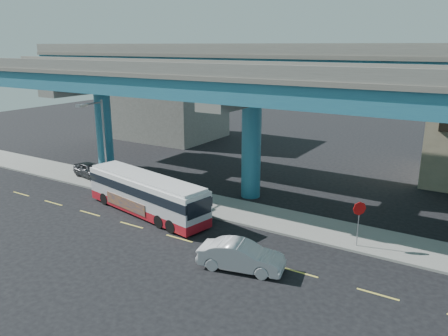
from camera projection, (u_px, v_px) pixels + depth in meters
The scene contains 10 objects.
ground at pixel (182, 237), 27.34m from camera, with size 120.00×120.00×0.00m, color black.
sidewalk at pixel (228, 209), 31.82m from camera, with size 70.00×4.00×0.15m, color gray.
lane_markings at pixel (179, 238), 27.09m from camera, with size 58.00×0.12×0.01m.
viaduct at pixel (253, 79), 32.31m from camera, with size 52.00×12.40×11.70m.
building_concrete at pixel (169, 102), 55.88m from camera, with size 12.00×10.00×9.00m, color gray.
transit_bus at pixel (146, 193), 30.74m from camera, with size 11.10×4.39×2.79m.
sedan at pixel (241, 256), 23.21m from camera, with size 4.86×2.57×1.52m, color #B9B9BE.
parked_car at pixel (90, 170), 38.95m from camera, with size 4.15×2.30×1.34m, color #2E2F34.
street_lamp at pixel (99, 133), 34.20m from camera, with size 0.50×2.41×7.34m.
stop_sign at pixel (359, 214), 25.26m from camera, with size 0.62×0.60×2.75m.
Camera 1 is at (15.46, -20.00, 11.58)m, focal length 35.00 mm.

